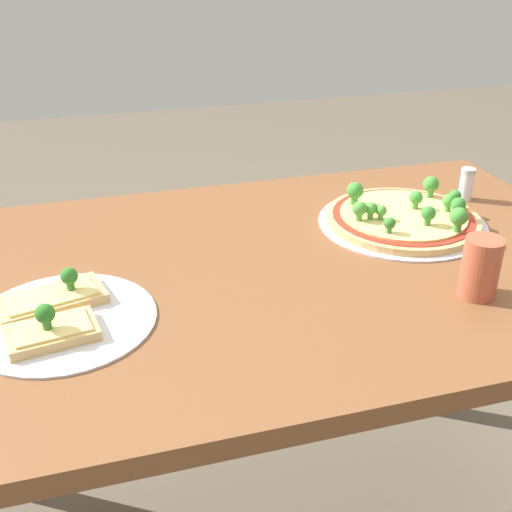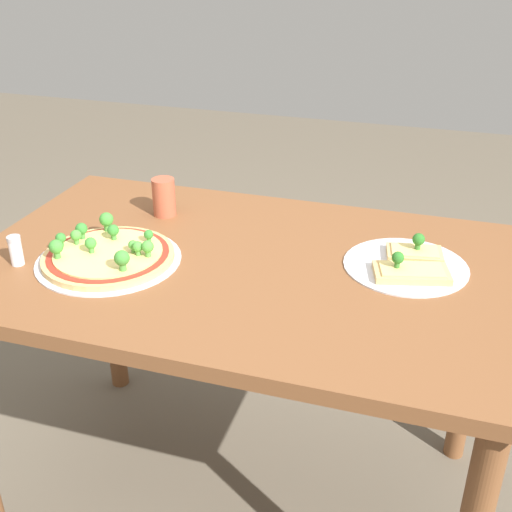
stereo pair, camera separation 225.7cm
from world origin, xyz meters
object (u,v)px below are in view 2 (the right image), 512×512
pizza_tray_slice (410,264)px  condiment_shaker (16,250)px  drinking_cup (164,197)px  pizza_tray_whole (108,254)px  dining_table (240,297)px

pizza_tray_slice → condiment_shaker: bearing=16.2°
drinking_cup → condiment_shaker: bearing=60.4°
drinking_cup → pizza_tray_slice: bearing=170.5°
condiment_shaker → pizza_tray_whole: bearing=-157.1°
pizza_tray_slice → condiment_shaker: condiment_shaker is taller
pizza_tray_whole → drinking_cup: bearing=-93.2°
pizza_tray_whole → pizza_tray_slice: (-0.69, -0.17, -0.00)m
dining_table → condiment_shaker: condiment_shaker is taller
drinking_cup → dining_table: bearing=145.3°
dining_table → pizza_tray_whole: bearing=16.9°
pizza_tray_slice → condiment_shaker: size_ratio=4.00×
dining_table → condiment_shaker: (0.49, 0.17, 0.14)m
dining_table → drinking_cup: (0.28, -0.20, 0.15)m
pizza_tray_slice → drinking_cup: size_ratio=2.80×
pizza_tray_slice → drinking_cup: (0.67, -0.11, 0.04)m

